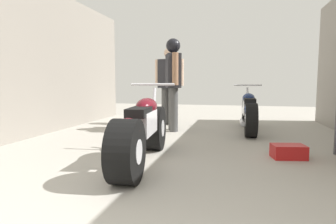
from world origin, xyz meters
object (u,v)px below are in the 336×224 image
motorcycle_black_naked (249,112)px  mechanic_in_blue (169,82)px  motorcycle_maroon_cruiser (142,132)px  mechanic_with_helmet (173,76)px  red_toolbox (288,152)px

motorcycle_black_naked → mechanic_in_blue: (-1.72, 0.51, 0.59)m
motorcycle_black_naked → mechanic_in_blue: bearing=163.4°
motorcycle_maroon_cruiser → mechanic_with_helmet: mechanic_with_helmet is taller
mechanic_with_helmet → red_toolbox: 2.73m
motorcycle_maroon_cruiser → mechanic_in_blue: (-0.42, 3.15, 0.59)m
motorcycle_black_naked → mechanic_with_helmet: (-1.46, -0.26, 0.70)m
motorcycle_black_naked → red_toolbox: motorcycle_black_naked is taller
mechanic_in_blue → motorcycle_black_naked: bearing=-16.6°
motorcycle_black_naked → mechanic_in_blue: mechanic_in_blue is taller
motorcycle_black_naked → mechanic_with_helmet: bearing=-170.0°
motorcycle_black_naked → mechanic_with_helmet: 1.64m
mechanic_in_blue → motorcycle_maroon_cruiser: bearing=-82.5°
mechanic_in_blue → mechanic_with_helmet: 0.82m
motorcycle_maroon_cruiser → mechanic_in_blue: mechanic_in_blue is taller
motorcycle_maroon_cruiser → motorcycle_black_naked: 2.94m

